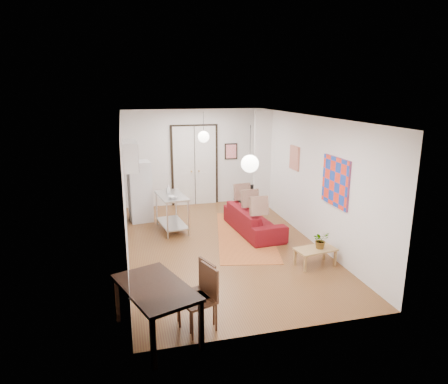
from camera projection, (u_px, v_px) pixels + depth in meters
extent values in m
plane|color=brown|center=(222.00, 244.00, 9.19)|extent=(7.00, 7.00, 0.00)
cube|color=silver|center=(222.00, 117.00, 8.46)|extent=(4.20, 7.00, 0.02)
cube|color=silver|center=(194.00, 158.00, 12.11)|extent=(4.20, 0.02, 2.90)
cube|color=silver|center=(282.00, 239.00, 5.54)|extent=(4.20, 0.02, 2.90)
cube|color=silver|center=(124.00, 189.00, 8.33)|extent=(0.02, 7.00, 2.90)
cube|color=silver|center=(309.00, 178.00, 9.32)|extent=(0.02, 7.00, 2.90)
cube|color=white|center=(195.00, 166.00, 12.13)|extent=(1.44, 0.06, 2.50)
cube|color=silver|center=(262.00, 160.00, 11.66)|extent=(0.50, 0.10, 2.90)
cube|color=white|center=(130.00, 156.00, 9.67)|extent=(0.35, 1.00, 0.70)
cube|color=red|center=(336.00, 182.00, 8.09)|extent=(0.05, 1.00, 1.00)
cube|color=beige|center=(295.00, 158.00, 9.98)|extent=(0.05, 0.50, 0.60)
cube|color=red|center=(231.00, 151.00, 12.32)|extent=(0.40, 0.03, 0.50)
cube|color=#905C3C|center=(124.00, 151.00, 10.09)|extent=(0.03, 0.44, 0.54)
sphere|color=white|center=(204.00, 137.00, 10.50)|extent=(0.30, 0.30, 0.30)
cylinder|color=black|center=(203.00, 121.00, 10.40)|extent=(0.01, 0.01, 0.50)
sphere|color=white|center=(250.00, 164.00, 6.75)|extent=(0.30, 0.30, 0.30)
cylinder|color=black|center=(250.00, 140.00, 6.65)|extent=(0.01, 0.01, 0.50)
cube|color=#B1602C|center=(245.00, 235.00, 9.80)|extent=(2.02, 3.68, 0.01)
imported|color=maroon|center=(253.00, 220.00, 9.95)|extent=(1.03, 2.22, 0.63)
cube|color=tan|center=(315.00, 249.00, 8.03)|extent=(0.87, 0.57, 0.04)
cube|color=tan|center=(302.00, 263.00, 7.82)|extent=(0.05, 0.05, 0.32)
cube|color=tan|center=(336.00, 259.00, 7.99)|extent=(0.05, 0.05, 0.32)
cube|color=tan|center=(295.00, 256.00, 8.16)|extent=(0.05, 0.05, 0.32)
cube|color=tan|center=(327.00, 253.00, 8.33)|extent=(0.05, 0.05, 0.32)
imported|color=#387032|center=(321.00, 240.00, 8.01)|extent=(0.32, 0.36, 0.35)
cube|color=#B7BABC|center=(171.00, 196.00, 9.90)|extent=(0.76, 1.28, 0.04)
cube|color=#B7BABC|center=(172.00, 223.00, 10.09)|extent=(0.72, 1.23, 0.03)
cylinder|color=#B7BABC|center=(164.00, 221.00, 9.43)|extent=(0.04, 0.04, 0.90)
cylinder|color=#B7BABC|center=(186.00, 219.00, 9.55)|extent=(0.04, 0.04, 0.90)
cylinder|color=#B7BABC|center=(159.00, 207.00, 10.48)|extent=(0.04, 0.04, 0.90)
cylinder|color=#B7BABC|center=(179.00, 206.00, 10.61)|extent=(0.04, 0.04, 0.90)
imported|color=silver|center=(173.00, 197.00, 9.61)|extent=(0.27, 0.27, 0.05)
imported|color=teal|center=(168.00, 189.00, 10.10)|extent=(0.11, 0.11, 0.19)
cube|color=silver|center=(140.00, 192.00, 10.67)|extent=(0.65, 0.65, 1.62)
cube|color=black|center=(155.00, 288.00, 5.63)|extent=(1.25, 1.60, 0.05)
cube|color=black|center=(133.00, 344.00, 5.03)|extent=(0.08, 0.08, 0.73)
cube|color=black|center=(188.00, 335.00, 5.20)|extent=(0.08, 0.08, 0.73)
cube|color=black|center=(130.00, 294.00, 6.26)|extent=(0.08, 0.08, 0.73)
cube|color=black|center=(175.00, 288.00, 6.43)|extent=(0.08, 0.08, 0.73)
cube|color=#3C1E13|center=(196.00, 296.00, 6.00)|extent=(0.59, 0.58, 0.04)
cube|color=#3C1E13|center=(193.00, 273.00, 6.13)|extent=(0.19, 0.43, 0.48)
cylinder|color=#3C1E13|center=(185.00, 318.00, 5.82)|extent=(0.03, 0.03, 0.46)
cylinder|color=#3C1E13|center=(211.00, 315.00, 5.91)|extent=(0.03, 0.03, 0.46)
cylinder|color=#3C1E13|center=(181.00, 304.00, 6.20)|extent=(0.03, 0.03, 0.46)
cylinder|color=#3C1E13|center=(206.00, 301.00, 6.29)|extent=(0.03, 0.03, 0.46)
cube|color=#3C1E13|center=(197.00, 301.00, 5.85)|extent=(0.59, 0.58, 0.04)
cube|color=#3C1E13|center=(195.00, 278.00, 5.98)|extent=(0.19, 0.43, 0.48)
cylinder|color=#3C1E13|center=(187.00, 324.00, 5.67)|extent=(0.03, 0.03, 0.46)
cylinder|color=#3C1E13|center=(213.00, 321.00, 5.76)|extent=(0.03, 0.03, 0.46)
cylinder|color=#3C1E13|center=(183.00, 310.00, 6.05)|extent=(0.03, 0.03, 0.46)
cylinder|color=#3C1E13|center=(208.00, 306.00, 6.14)|extent=(0.03, 0.03, 0.46)
cube|color=black|center=(243.00, 200.00, 11.27)|extent=(0.50, 0.50, 0.04)
cube|color=black|center=(242.00, 190.00, 11.38)|extent=(0.41, 0.14, 0.44)
cylinder|color=black|center=(239.00, 209.00, 11.12)|extent=(0.03, 0.03, 0.44)
cylinder|color=black|center=(251.00, 208.00, 11.20)|extent=(0.03, 0.03, 0.44)
cylinder|color=black|center=(236.00, 206.00, 11.44)|extent=(0.03, 0.03, 0.44)
cylinder|color=black|center=(247.00, 205.00, 11.53)|extent=(0.03, 0.03, 0.44)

